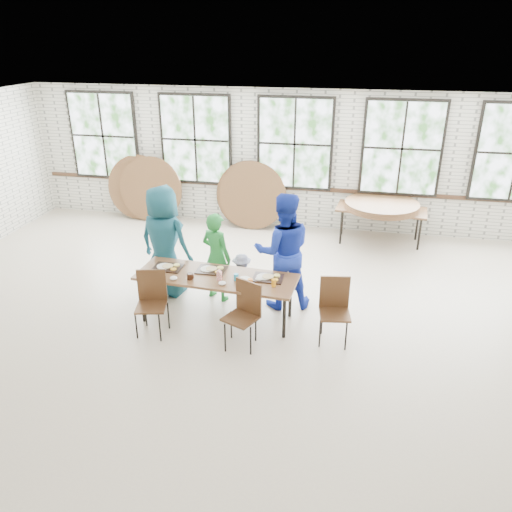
{
  "coord_description": "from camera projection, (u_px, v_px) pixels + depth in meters",
  "views": [
    {
      "loc": [
        1.36,
        -6.12,
        4.07
      ],
      "look_at": [
        0.0,
        0.4,
        1.05
      ],
      "focal_mm": 35.0,
      "sensor_mm": 36.0,
      "label": 1
    }
  ],
  "objects": [
    {
      "name": "room",
      "position": [
        295.0,
        146.0,
        10.59
      ],
      "size": [
        12.0,
        12.0,
        12.0
      ],
      "color": "beige",
      "rests_on": "ground"
    },
    {
      "name": "dining_table",
      "position": [
        216.0,
        279.0,
        7.44
      ],
      "size": [
        2.45,
        0.95,
        0.74
      ],
      "rotation": [
        0.0,
        0.0,
        -0.07
      ],
      "color": "brown",
      "rests_on": "ground"
    },
    {
      "name": "chair_near_left",
      "position": [
        152.0,
        297.0,
        7.2
      ],
      "size": [
        0.5,
        0.49,
        0.95
      ],
      "rotation": [
        0.0,
        0.0,
        0.23
      ],
      "color": "#492D18",
      "rests_on": "ground"
    },
    {
      "name": "chair_near_right",
      "position": [
        245.0,
        309.0,
        6.89
      ],
      "size": [
        0.55,
        0.54,
        0.95
      ],
      "rotation": [
        0.0,
        0.0,
        -0.43
      ],
      "color": "#492D18",
      "rests_on": "ground"
    },
    {
      "name": "chair_spare",
      "position": [
        335.0,
        304.0,
        7.01
      ],
      "size": [
        0.48,
        0.47,
        0.95
      ],
      "rotation": [
        0.0,
        0.0,
        0.16
      ],
      "color": "#492D18",
      "rests_on": "ground"
    },
    {
      "name": "adult_teal",
      "position": [
        164.0,
        242.0,
        8.11
      ],
      "size": [
        1.03,
        0.8,
        1.87
      ],
      "primitive_type": "imported",
      "rotation": [
        0.0,
        0.0,
        2.9
      ],
      "color": "navy",
      "rests_on": "ground"
    },
    {
      "name": "adult_green",
      "position": [
        216.0,
        257.0,
        8.03
      ],
      "size": [
        0.64,
        0.54,
        1.49
      ],
      "primitive_type": "imported",
      "rotation": [
        0.0,
        0.0,
        2.74
      ],
      "color": "#217F31",
      "rests_on": "ground"
    },
    {
      "name": "toddler",
      "position": [
        242.0,
        278.0,
        8.09
      ],
      "size": [
        0.61,
        0.5,
        0.82
      ],
      "primitive_type": "imported",
      "rotation": [
        0.0,
        0.0,
        3.58
      ],
      "color": "#161C47",
      "rests_on": "ground"
    },
    {
      "name": "adult_blue",
      "position": [
        283.0,
        251.0,
        7.74
      ],
      "size": [
        1.07,
        0.93,
        1.88
      ],
      "primitive_type": "imported",
      "rotation": [
        0.0,
        0.0,
        3.41
      ],
      "color": "#182FAA",
      "rests_on": "ground"
    },
    {
      "name": "storage_table",
      "position": [
        381.0,
        211.0,
        10.25
      ],
      "size": [
        1.86,
        0.92,
        0.74
      ],
      "rotation": [
        0.0,
        0.0,
        -0.1
      ],
      "color": "brown",
      "rests_on": "ground"
    },
    {
      "name": "tabletop_clutter",
      "position": [
        222.0,
        276.0,
        7.37
      ],
      "size": [
        2.01,
        0.63,
        0.11
      ],
      "color": "black",
      "rests_on": "dining_table"
    },
    {
      "name": "round_tops_stacked",
      "position": [
        382.0,
        205.0,
        10.2
      ],
      "size": [
        1.5,
        1.5,
        0.13
      ],
      "color": "brown",
      "rests_on": "storage_table"
    },
    {
      "name": "round_tops_leaning",
      "position": [
        197.0,
        192.0,
        11.28
      ],
      "size": [
        4.24,
        0.43,
        1.49
      ],
      "color": "brown",
      "rests_on": "ground"
    }
  ]
}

